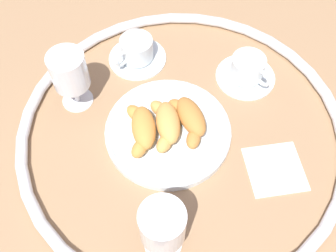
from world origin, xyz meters
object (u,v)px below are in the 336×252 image
object	(u,v)px
pastry_plate	(168,131)
juice_glass_right	(70,73)
croissant_small	(166,123)
croissant_extra	(142,128)
coffee_cup_far	(136,52)
croissant_large	(191,119)
folded_napkin	(275,169)
juice_glass_left	(162,226)
coffee_cup_near	(247,70)

from	to	relation	value
pastry_plate	juice_glass_right	xyz separation A→B (m)	(0.17, 0.14, 0.08)
croissant_small	juice_glass_right	world-z (taller)	juice_glass_right
croissant_extra	juice_glass_right	world-z (taller)	juice_glass_right
pastry_plate	coffee_cup_far	bearing A→B (deg)	-7.01
croissant_large	folded_napkin	xyz separation A→B (m)	(-0.16, -0.11, -0.04)
croissant_small	juice_glass_left	xyz separation A→B (m)	(-0.20, 0.11, 0.05)
croissant_large	coffee_cup_far	size ratio (longest dim) A/B	1.01
juice_glass_right	juice_glass_left	bearing A→B (deg)	-175.78
croissant_extra	coffee_cup_far	size ratio (longest dim) A/B	0.96
croissant_small	folded_napkin	size ratio (longest dim) A/B	1.18
croissant_extra	coffee_cup_near	bearing A→B (deg)	-81.48
croissant_small	coffee_cup_near	bearing A→B (deg)	-76.93
croissant_small	folded_napkin	xyz separation A→B (m)	(-0.17, -0.15, -0.04)
pastry_plate	juice_glass_right	bearing A→B (deg)	39.60
coffee_cup_far	juice_glass_left	xyz separation A→B (m)	(-0.42, 0.14, 0.07)
pastry_plate	croissant_extra	size ratio (longest dim) A/B	2.02
folded_napkin	juice_glass_right	bearing A→B (deg)	40.70
coffee_cup_far	folded_napkin	world-z (taller)	coffee_cup_far
croissant_large	croissant_extra	world-z (taller)	same
croissant_small	juice_glass_right	bearing A→B (deg)	39.15
folded_napkin	coffee_cup_near	bearing A→B (deg)	-18.67
coffee_cup_far	pastry_plate	bearing A→B (deg)	172.99
croissant_large	croissant_extra	xyz separation A→B (m)	(0.02, 0.10, 0.00)
croissant_large	croissant_extra	size ratio (longest dim) A/B	1.05
coffee_cup_near	folded_napkin	xyz separation A→B (m)	(-0.22, 0.08, -0.02)
croissant_small	coffee_cup_near	distance (m)	0.24
croissant_extra	coffee_cup_far	world-z (taller)	croissant_extra
pastry_plate	juice_glass_right	size ratio (longest dim) A/B	1.87
pastry_plate	juice_glass_left	distance (m)	0.25
coffee_cup_far	juice_glass_right	xyz separation A→B (m)	(-0.05, 0.17, 0.07)
juice_glass_right	coffee_cup_near	bearing A→B (deg)	-107.16
pastry_plate	croissant_small	size ratio (longest dim) A/B	2.02
coffee_cup_near	coffee_cup_far	bearing A→B (deg)	50.69
coffee_cup_far	folded_napkin	distance (m)	0.41
coffee_cup_far	juice_glass_left	bearing A→B (deg)	161.77
juice_glass_left	pastry_plate	bearing A→B (deg)	-28.98
croissant_extra	juice_glass_left	world-z (taller)	juice_glass_left
pastry_plate	folded_napkin	world-z (taller)	pastry_plate
croissant_extra	pastry_plate	bearing A→B (deg)	-103.90
croissant_large	croissant_small	size ratio (longest dim) A/B	1.05
pastry_plate	juice_glass_left	bearing A→B (deg)	151.02
pastry_plate	juice_glass_right	world-z (taller)	juice_glass_right
croissant_small	coffee_cup_far	xyz separation A→B (m)	(0.22, -0.03, -0.01)
croissant_large	coffee_cup_near	world-z (taller)	croissant_large
coffee_cup_near	croissant_extra	bearing A→B (deg)	98.52
pastry_plate	folded_napkin	distance (m)	0.23
croissant_small	croissant_extra	xyz separation A→B (m)	(0.01, 0.05, 0.00)
croissant_small	juice_glass_right	size ratio (longest dim) A/B	0.93
croissant_large	juice_glass_left	bearing A→B (deg)	140.43
croissant_large	juice_glass_left	xyz separation A→B (m)	(-0.19, 0.16, 0.05)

